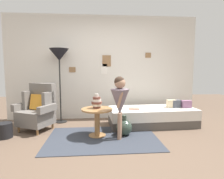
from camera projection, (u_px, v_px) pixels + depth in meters
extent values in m
plane|color=brown|center=(108.00, 148.00, 3.08)|extent=(12.00, 12.00, 0.00)
cube|color=silver|center=(103.00, 68.00, 4.87)|extent=(4.80, 0.10, 2.60)
cube|color=olive|center=(107.00, 61.00, 4.80)|extent=(0.21, 0.02, 0.28)
cube|color=gray|center=(107.00, 61.00, 4.80)|extent=(0.17, 0.01, 0.22)
cube|color=white|center=(104.00, 69.00, 4.82)|extent=(0.15, 0.02, 0.26)
cube|color=#5E5E5A|center=(104.00, 69.00, 4.81)|extent=(0.12, 0.01, 0.20)
cube|color=olive|center=(148.00, 55.00, 4.88)|extent=(0.14, 0.02, 0.12)
cube|color=silver|center=(148.00, 55.00, 4.87)|extent=(0.11, 0.01, 0.10)
cube|color=olive|center=(72.00, 70.00, 4.75)|extent=(0.16, 0.02, 0.13)
cube|color=#A8A89F|center=(72.00, 70.00, 4.75)|extent=(0.12, 0.01, 0.10)
cube|color=#333842|center=(103.00, 138.00, 3.50)|extent=(2.02, 1.36, 0.01)
cylinder|color=olive|center=(19.00, 129.00, 3.85)|extent=(0.04, 0.04, 0.12)
cylinder|color=olive|center=(37.00, 132.00, 3.67)|extent=(0.04, 0.04, 0.12)
cylinder|color=olive|center=(35.00, 123.00, 4.26)|extent=(0.04, 0.04, 0.12)
cylinder|color=olive|center=(53.00, 126.00, 4.09)|extent=(0.04, 0.04, 0.12)
cube|color=slate|center=(36.00, 118.00, 3.94)|extent=(0.79, 0.77, 0.30)
cube|color=slate|center=(43.00, 96.00, 4.11)|extent=(0.60, 0.39, 0.55)
cube|color=slate|center=(29.00, 100.00, 4.09)|extent=(0.21, 0.31, 0.39)
cube|color=slate|center=(48.00, 101.00, 3.90)|extent=(0.21, 0.31, 0.39)
cube|color=slate|center=(22.00, 106.00, 4.02)|extent=(0.30, 0.49, 0.14)
cube|color=slate|center=(47.00, 109.00, 3.78)|extent=(0.30, 0.49, 0.14)
cube|color=orange|center=(39.00, 102.00, 4.00)|extent=(0.40, 0.31, 0.33)
cube|color=#4C4742|center=(152.00, 121.00, 4.31)|extent=(1.93, 0.88, 0.18)
cube|color=silver|center=(152.00, 113.00, 4.28)|extent=(1.93, 0.88, 0.22)
cube|color=gray|center=(186.00, 104.00, 4.29)|extent=(0.21, 0.12, 0.17)
cube|color=#474C56|center=(176.00, 104.00, 4.32)|extent=(0.18, 0.13, 0.17)
cube|color=beige|center=(171.00, 104.00, 4.33)|extent=(0.20, 0.12, 0.17)
cylinder|color=#9E7042|center=(97.00, 135.00, 3.64)|extent=(0.32, 0.32, 0.02)
cylinder|color=#9E7042|center=(97.00, 123.00, 3.61)|extent=(0.10, 0.10, 0.48)
cylinder|color=#9E7042|center=(97.00, 109.00, 3.58)|extent=(0.59, 0.59, 0.03)
cylinder|color=brown|center=(97.00, 107.00, 3.62)|extent=(0.15, 0.15, 0.04)
cylinder|color=silver|center=(97.00, 105.00, 3.62)|extent=(0.17, 0.17, 0.04)
cylinder|color=brown|center=(97.00, 103.00, 3.61)|extent=(0.20, 0.20, 0.04)
cylinder|color=silver|center=(97.00, 100.00, 3.61)|extent=(0.17, 0.17, 0.04)
cylinder|color=brown|center=(97.00, 98.00, 3.60)|extent=(0.15, 0.15, 0.04)
cylinder|color=silver|center=(97.00, 95.00, 3.60)|extent=(0.07, 0.07, 0.06)
cylinder|color=black|center=(61.00, 121.00, 4.59)|extent=(0.28, 0.28, 0.02)
cylinder|color=black|center=(60.00, 87.00, 4.50)|extent=(0.03, 0.03, 1.65)
cone|color=black|center=(59.00, 55.00, 4.41)|extent=(0.45, 0.45, 0.28)
cylinder|color=#A37A60|center=(119.00, 127.00, 3.41)|extent=(0.07, 0.07, 0.49)
cylinder|color=#A37A60|center=(120.00, 125.00, 3.51)|extent=(0.07, 0.07, 0.49)
cone|color=slate|center=(120.00, 102.00, 3.41)|extent=(0.34, 0.34, 0.46)
cylinder|color=slate|center=(120.00, 93.00, 3.40)|extent=(0.17, 0.17, 0.18)
cylinder|color=#A37A60|center=(120.00, 99.00, 3.29)|extent=(0.14, 0.08, 0.31)
cylinder|color=#A37A60|center=(122.00, 97.00, 3.52)|extent=(0.14, 0.08, 0.31)
sphere|color=#A37A60|center=(120.00, 83.00, 3.38)|extent=(0.20, 0.20, 0.20)
sphere|color=#38281E|center=(119.00, 82.00, 3.37)|extent=(0.19, 0.19, 0.19)
cube|color=tan|center=(134.00, 108.00, 4.15)|extent=(0.24, 0.19, 0.03)
sphere|color=#2D3D33|center=(124.00, 128.00, 3.66)|extent=(0.31, 0.31, 0.31)
cylinder|color=#2D3D33|center=(124.00, 118.00, 3.63)|extent=(0.09, 0.09, 0.09)
cylinder|color=black|center=(4.00, 130.00, 3.52)|extent=(0.28, 0.28, 0.28)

